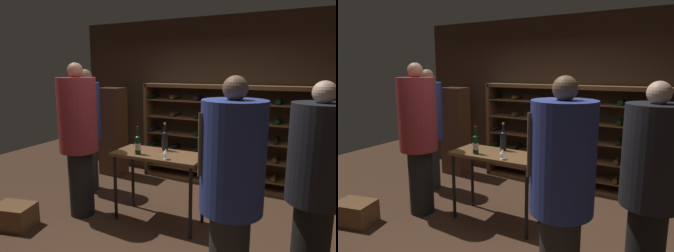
{
  "view_description": "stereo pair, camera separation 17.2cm",
  "coord_description": "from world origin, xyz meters",
  "views": [
    {
      "loc": [
        1.55,
        -3.07,
        1.96
      ],
      "look_at": [
        -0.09,
        0.25,
        1.26
      ],
      "focal_mm": 32.1,
      "sensor_mm": 36.0,
      "label": 1
    },
    {
      "loc": [
        1.7,
        -3.0,
        1.96
      ],
      "look_at": [
        -0.09,
        0.25,
        1.26
      ],
      "focal_mm": 32.1,
      "sensor_mm": 36.0,
      "label": 2
    }
  ],
  "objects": [
    {
      "name": "wine_bottle_amber_reserve",
      "position": [
        -0.17,
        0.32,
        1.05
      ],
      "size": [
        0.08,
        0.08,
        0.37
      ],
      "color": "black",
      "rests_on": "tasting_table"
    },
    {
      "name": "wine_bottle_black_capsule",
      "position": [
        -0.4,
        0.01,
        1.04
      ],
      "size": [
        0.08,
        0.08,
        0.35
      ],
      "color": "black",
      "rests_on": "tasting_table"
    },
    {
      "name": "person_guest_blue_shirt",
      "position": [
        -1.71,
        0.6,
        1.09
      ],
      "size": [
        0.42,
        0.42,
        1.97
      ],
      "rotation": [
        0.0,
        0.0,
        -0.74
      ],
      "color": "#2B2B2B",
      "rests_on": "ground"
    },
    {
      "name": "person_host_in_suit",
      "position": [
        0.99,
        -0.8,
        1.05
      ],
      "size": [
        0.51,
        0.51,
        1.91
      ],
      "rotation": [
        0.0,
        0.0,
        0.92
      ],
      "color": "#2B2B2B",
      "rests_on": "ground"
    },
    {
      "name": "back_wall",
      "position": [
        0.0,
        1.97,
        1.42
      ],
      "size": [
        5.41,
        0.1,
        2.84
      ],
      "primitive_type": "cube",
      "color": "#3D2B1E",
      "rests_on": "ground"
    },
    {
      "name": "ground_plane",
      "position": [
        0.0,
        0.0,
        0.0
      ],
      "size": [
        9.95,
        9.95,
        0.0
      ],
      "primitive_type": "plane",
      "color": "#472D1E"
    },
    {
      "name": "wine_glass_stemmed_center",
      "position": [
        0.02,
        -0.03,
        1.01
      ],
      "size": [
        0.07,
        0.07,
        0.13
      ],
      "color": "silver",
      "rests_on": "tasting_table"
    },
    {
      "name": "wine_rack",
      "position": [
        0.41,
        1.76,
        0.85
      ],
      "size": [
        3.32,
        0.32,
        1.71
      ],
      "color": "brown",
      "rests_on": "ground"
    },
    {
      "name": "display_cabinet",
      "position": [
        -1.83,
        1.42,
        0.82
      ],
      "size": [
        0.44,
        0.36,
        1.63
      ],
      "primitive_type": "cube",
      "color": "#4C2D1E",
      "rests_on": "ground"
    },
    {
      "name": "wine_crate",
      "position": [
        -1.74,
        -0.79,
        0.15
      ],
      "size": [
        0.55,
        0.44,
        0.29
      ],
      "primitive_type": "cube",
      "rotation": [
        0.0,
        0.0,
        0.23
      ],
      "color": "brown",
      "rests_on": "ground"
    },
    {
      "name": "tasting_table",
      "position": [
        -0.18,
        0.15,
        0.8
      ],
      "size": [
        1.15,
        0.52,
        0.92
      ],
      "color": "brown",
      "rests_on": "ground"
    },
    {
      "name": "person_guest_plum_blouse",
      "position": [
        -1.22,
        -0.13,
        1.13
      ],
      "size": [
        0.5,
        0.5,
        2.05
      ],
      "rotation": [
        0.0,
        0.0,
        -0.85
      ],
      "color": "black",
      "rests_on": "ground"
    },
    {
      "name": "person_guest_khaki",
      "position": [
        1.61,
        -0.27,
        1.03
      ],
      "size": [
        0.51,
        0.51,
        1.87
      ],
      "rotation": [
        0.0,
        0.0,
        2.13
      ],
      "color": "black",
      "rests_on": "ground"
    }
  ]
}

